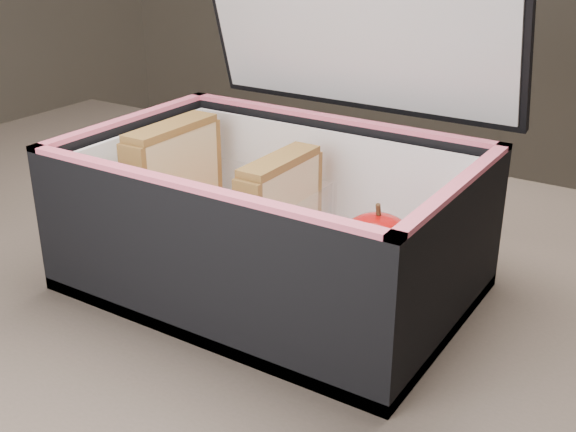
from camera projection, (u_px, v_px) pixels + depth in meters
kitchen_table at (237, 371)px, 0.66m from camera, size 1.20×0.80×0.75m
lunch_bag at (274, 209)px, 0.60m from camera, size 0.32×0.27×0.32m
plastic_tub at (226, 219)px, 0.64m from camera, size 0.16×0.11×0.07m
sandwich_left at (174, 182)px, 0.66m from camera, size 0.03×0.10×0.11m
sandwich_right at (280, 213)px, 0.60m from camera, size 0.02×0.09×0.10m
carrot_sticks at (227, 237)px, 0.64m from camera, size 0.06×0.15×0.03m
paper_napkin at (370, 289)px, 0.58m from camera, size 0.09×0.10×0.01m
red_apple at (376, 251)px, 0.57m from camera, size 0.07×0.07×0.07m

